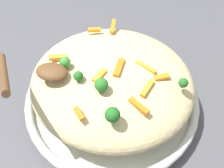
# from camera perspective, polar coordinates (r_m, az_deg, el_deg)

# --- Properties ---
(ground_plane) EXTENTS (2.40, 2.40, 0.00)m
(ground_plane) POSITION_cam_1_polar(r_m,az_deg,el_deg) (0.60, 0.00, -4.27)
(ground_plane) COLOR #4C4C51
(serving_bowl) EXTENTS (0.35, 0.35, 0.04)m
(serving_bowl) POSITION_cam_1_polar(r_m,az_deg,el_deg) (0.58, 0.00, -3.21)
(serving_bowl) COLOR silver
(serving_bowl) RESTS_ON ground_plane
(pasta_mound) EXTENTS (0.31, 0.29, 0.09)m
(pasta_mound) POSITION_cam_1_polar(r_m,az_deg,el_deg) (0.54, 0.00, 0.13)
(pasta_mound) COLOR #DBC689
(pasta_mound) RESTS_ON serving_bowl
(carrot_piece_0) EXTENTS (0.02, 0.02, 0.01)m
(carrot_piece_0) POSITION_cam_1_polar(r_m,az_deg,el_deg) (0.45, -6.69, -5.97)
(carrot_piece_0) COLOR orange
(carrot_piece_0) RESTS_ON pasta_mound
(carrot_piece_1) EXTENTS (0.01, 0.04, 0.01)m
(carrot_piece_1) POSITION_cam_1_polar(r_m,az_deg,el_deg) (0.50, 1.49, 3.69)
(carrot_piece_1) COLOR orange
(carrot_piece_1) RESTS_ON pasta_mound
(carrot_piece_2) EXTENTS (0.01, 0.04, 0.01)m
(carrot_piece_2) POSITION_cam_1_polar(r_m,az_deg,el_deg) (0.59, 0.20, 11.65)
(carrot_piece_2) COLOR orange
(carrot_piece_2) RESTS_ON pasta_mound
(carrot_piece_3) EXTENTS (0.03, 0.01, 0.01)m
(carrot_piece_3) POSITION_cam_1_polar(r_m,az_deg,el_deg) (0.58, -3.59, 10.91)
(carrot_piece_3) COLOR orange
(carrot_piece_3) RESTS_ON pasta_mound
(carrot_piece_4) EXTENTS (0.04, 0.02, 0.01)m
(carrot_piece_4) POSITION_cam_1_polar(r_m,az_deg,el_deg) (0.51, 6.87, 3.40)
(carrot_piece_4) COLOR orange
(carrot_piece_4) RESTS_ON pasta_mound
(carrot_piece_5) EXTENTS (0.04, 0.03, 0.01)m
(carrot_piece_5) POSITION_cam_1_polar(r_m,az_deg,el_deg) (0.46, 5.46, -4.47)
(carrot_piece_5) COLOR orange
(carrot_piece_5) RESTS_ON pasta_mound
(carrot_piece_6) EXTENTS (0.03, 0.02, 0.01)m
(carrot_piece_6) POSITION_cam_1_polar(r_m,az_deg,el_deg) (0.53, -10.94, 5.34)
(carrot_piece_6) COLOR orange
(carrot_piece_6) RESTS_ON pasta_mound
(carrot_piece_7) EXTENTS (0.02, 0.04, 0.01)m
(carrot_piece_7) POSITION_cam_1_polar(r_m,az_deg,el_deg) (0.48, 7.14, -0.88)
(carrot_piece_7) COLOR orange
(carrot_piece_7) RESTS_ON pasta_mound
(carrot_piece_8) EXTENTS (0.02, 0.03, 0.01)m
(carrot_piece_8) POSITION_cam_1_polar(r_m,az_deg,el_deg) (0.49, -2.52, 1.73)
(carrot_piece_8) COLOR orange
(carrot_piece_8) RESTS_ON pasta_mound
(carrot_piece_9) EXTENTS (0.03, 0.02, 0.01)m
(carrot_piece_9) POSITION_cam_1_polar(r_m,az_deg,el_deg) (0.50, 10.03, 1.19)
(carrot_piece_9) COLOR orange
(carrot_piece_9) RESTS_ON pasta_mound
(broccoli_floret_0) EXTENTS (0.02, 0.02, 0.03)m
(broccoli_floret_0) POSITION_cam_1_polar(r_m,az_deg,el_deg) (0.43, 0.09, -6.28)
(broccoli_floret_0) COLOR #205B1C
(broccoli_floret_0) RESTS_ON pasta_mound
(broccoli_floret_1) EXTENTS (0.02, 0.02, 0.02)m
(broccoli_floret_1) POSITION_cam_1_polar(r_m,az_deg,el_deg) (0.48, -6.84, 1.57)
(broccoli_floret_1) COLOR #205B1C
(broccoli_floret_1) RESTS_ON pasta_mound
(broccoli_floret_2) EXTENTS (0.02, 0.02, 0.02)m
(broccoli_floret_2) POSITION_cam_1_polar(r_m,az_deg,el_deg) (0.49, 14.23, 0.22)
(broccoli_floret_2) COLOR #205B1C
(broccoli_floret_2) RESTS_ON pasta_mound
(broccoli_floret_3) EXTENTS (0.02, 0.02, 0.03)m
(broccoli_floret_3) POSITION_cam_1_polar(r_m,az_deg,el_deg) (0.46, -2.18, -0.19)
(broccoli_floret_3) COLOR #296820
(broccoli_floret_3) RESTS_ON pasta_mound
(broccoli_floret_4) EXTENTS (0.02, 0.02, 0.03)m
(broccoli_floret_4) POSITION_cam_1_polar(r_m,az_deg,el_deg) (0.51, -9.50, 4.36)
(broccoli_floret_4) COLOR #377928
(broccoli_floret_4) RESTS_ON pasta_mound
(serving_spoon) EXTENTS (0.13, 0.13, 0.08)m
(serving_spoon) POSITION_cam_1_polar(r_m,az_deg,el_deg) (0.49, -15.27, 2.36)
(serving_spoon) COLOR brown
(serving_spoon) RESTS_ON pasta_mound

